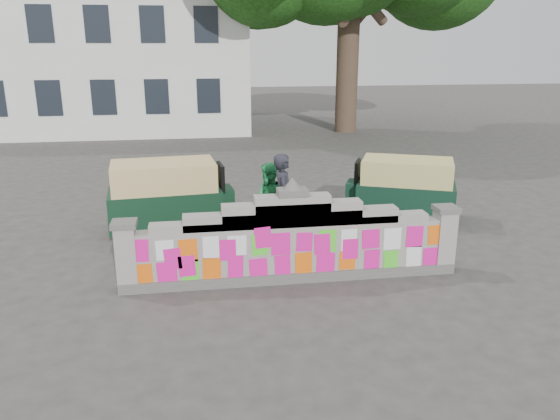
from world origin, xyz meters
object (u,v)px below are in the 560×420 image
at_px(rickshaw_left, 168,195).
at_px(rickshaw_right, 403,188).
at_px(cyclist_bike, 283,226).
at_px(cyclist_rider, 283,209).
at_px(pedestrian, 269,203).

bearing_deg(rickshaw_left, rickshaw_right, -5.37).
relative_size(cyclist_bike, rickshaw_left, 0.69).
bearing_deg(cyclist_bike, cyclist_rider, -86.35).
bearing_deg(pedestrian, cyclist_rider, 1.11).
bearing_deg(rickshaw_right, cyclist_bike, 51.70).
distance_m(cyclist_bike, cyclist_rider, 0.39).
height_order(cyclist_rider, pedestrian, cyclist_rider).
relative_size(cyclist_rider, rickshaw_right, 0.66).
distance_m(cyclist_bike, rickshaw_right, 3.87).
distance_m(cyclist_bike, pedestrian, 0.76).
bearing_deg(rickshaw_left, cyclist_rider, -41.45).
distance_m(pedestrian, rickshaw_left, 2.56).
height_order(pedestrian, rickshaw_right, pedestrian).
bearing_deg(cyclist_rider, rickshaw_left, 57.96).
bearing_deg(cyclist_bike, rickshaw_left, 57.96).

